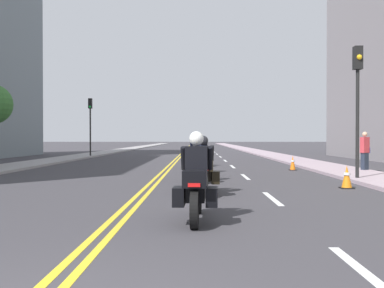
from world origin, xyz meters
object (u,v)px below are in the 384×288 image
object	(u,v)px
motorcycle_2	(199,163)
motorcycle_3	(201,158)
motorcycle_0	(196,185)
pedestrian_0	(365,151)
motorcycle_1	(204,171)
traffic_cone_1	(293,163)
traffic_cone_0	(347,177)
traffic_light_far	(90,117)
traffic_light_near	(358,88)
motorcycle_4	(200,154)

from	to	relation	value
motorcycle_2	motorcycle_3	bearing A→B (deg)	85.45
motorcycle_0	pedestrian_0	distance (m)	13.33
motorcycle_1	traffic_cone_1	bearing A→B (deg)	61.89
motorcycle_2	traffic_cone_0	bearing A→B (deg)	-26.44
motorcycle_1	traffic_light_far	bearing A→B (deg)	108.79
traffic_light_near	traffic_light_far	distance (m)	23.62
motorcycle_0	motorcycle_3	world-z (taller)	motorcycle_3
traffic_light_near	motorcycle_0	bearing A→B (deg)	-127.13
motorcycle_3	traffic_cone_1	distance (m)	4.63
motorcycle_3	traffic_light_far	size ratio (longest dim) A/B	0.45
motorcycle_4	traffic_cone_1	world-z (taller)	motorcycle_4
motorcycle_0	motorcycle_4	world-z (taller)	motorcycle_0
traffic_light_far	pedestrian_0	xyz separation A→B (m)	(15.74, -15.22, -2.28)
motorcycle_0	motorcycle_4	bearing A→B (deg)	91.78
traffic_light_far	pedestrian_0	size ratio (longest dim) A/B	2.62
motorcycle_2	traffic_cone_1	world-z (taller)	motorcycle_2
traffic_cone_0	traffic_light_far	distance (m)	24.98
traffic_cone_0	pedestrian_0	size ratio (longest dim) A/B	0.39
motorcycle_3	traffic_cone_1	world-z (taller)	motorcycle_3
motorcycle_2	pedestrian_0	world-z (taller)	pedestrian_0
motorcycle_3	traffic_cone_0	size ratio (longest dim) A/B	3.08
motorcycle_1	traffic_cone_1	size ratio (longest dim) A/B	3.19
motorcycle_1	pedestrian_0	world-z (taller)	pedestrian_0
motorcycle_1	motorcycle_4	world-z (taller)	motorcycle_4
motorcycle_0	traffic_cone_1	distance (m)	13.25
motorcycle_1	traffic_light_near	world-z (taller)	traffic_light_near
motorcycle_4	traffic_light_near	xyz separation A→B (m)	(5.41, -7.68, 2.57)
motorcycle_2	traffic_light_near	xyz separation A→B (m)	(5.51, 0.29, 2.57)
traffic_cone_1	traffic_light_near	bearing A→B (deg)	-77.70
traffic_light_near	pedestrian_0	size ratio (longest dim) A/B	2.63
motorcycle_3	pedestrian_0	xyz separation A→B (m)	(7.13, 0.38, 0.26)
motorcycle_1	motorcycle_3	bearing A→B (deg)	88.05
motorcycle_2	pedestrian_0	bearing A→B (deg)	26.47
traffic_cone_1	pedestrian_0	distance (m)	3.18
traffic_light_near	pedestrian_0	world-z (taller)	traffic_light_near
motorcycle_3	motorcycle_1	bearing A→B (deg)	-90.17
motorcycle_3	traffic_light_far	xyz separation A→B (m)	(-8.61, 15.60, 2.54)
motorcycle_4	traffic_light_near	bearing A→B (deg)	-54.41
pedestrian_0	motorcycle_2	bearing A→B (deg)	179.04
pedestrian_0	traffic_light_near	bearing A→B (deg)	-144.84
motorcycle_1	motorcycle_3	world-z (taller)	motorcycle_3
motorcycle_3	traffic_light_far	bearing A→B (deg)	118.63
motorcycle_3	pedestrian_0	bearing A→B (deg)	2.81
motorcycle_1	pedestrian_0	xyz separation A→B (m)	(7.11, 7.44, 0.28)
motorcycle_4	traffic_cone_0	xyz separation A→B (m)	(4.29, -9.87, -0.32)
motorcycle_2	traffic_cone_1	bearing A→B (deg)	47.85
motorcycle_2	traffic_light_far	size ratio (longest dim) A/B	0.48
motorcycle_1	traffic_cone_0	world-z (taller)	motorcycle_1
motorcycle_4	pedestrian_0	size ratio (longest dim) A/B	1.19
motorcycle_2	motorcycle_4	xyz separation A→B (m)	(0.10, 7.97, 0.00)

